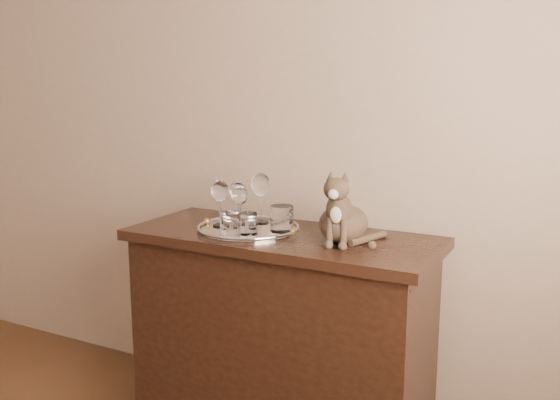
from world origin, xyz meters
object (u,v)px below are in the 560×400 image
(tray, at_px, (248,229))
(wine_glass_d, at_px, (240,206))
(wine_glass_a, at_px, (238,203))
(cat, at_px, (344,205))
(wine_glass_b, at_px, (261,198))
(sideboard, at_px, (282,338))
(tumbler_b, at_px, (230,224))
(wine_glass_c, at_px, (220,203))
(tumbler_a, at_px, (248,224))
(tumbler_c, at_px, (282,219))

(tray, xyz_separation_m, wine_glass_d, (-0.04, 0.01, 0.09))
(wine_glass_a, distance_m, cat, 0.46)
(wine_glass_b, bearing_deg, wine_glass_a, -129.13)
(sideboard, relative_size, tumbler_b, 13.49)
(wine_glass_c, distance_m, tumbler_a, 0.18)
(wine_glass_c, bearing_deg, cat, 3.56)
(tumbler_b, bearing_deg, tumbler_c, 46.91)
(sideboard, bearing_deg, wine_glass_b, 145.54)
(sideboard, bearing_deg, wine_glass_a, 172.84)
(wine_glass_a, bearing_deg, sideboard, -7.16)
(wine_glass_b, distance_m, tumbler_b, 0.25)
(wine_glass_c, xyz_separation_m, tumbler_c, (0.26, 0.04, -0.04))
(tumbler_a, bearing_deg, tray, 119.25)
(wine_glass_d, height_order, tumbler_b, wine_glass_d)
(wine_glass_b, distance_m, cat, 0.41)
(wine_glass_b, xyz_separation_m, tumbler_b, (0.01, -0.24, -0.06))
(cat, bearing_deg, tray, 175.35)
(tumbler_a, relative_size, tumbler_c, 0.81)
(sideboard, height_order, wine_glass_d, wine_glass_d)
(wine_glass_b, relative_size, tumbler_a, 2.52)
(cat, bearing_deg, tumbler_c, 172.16)
(wine_glass_a, height_order, wine_glass_b, wine_glass_b)
(wine_glass_c, bearing_deg, tumbler_c, 7.90)
(wine_glass_b, bearing_deg, tumbler_b, -88.41)
(wine_glass_d, distance_m, cat, 0.44)
(wine_glass_c, xyz_separation_m, tumbler_a, (0.16, -0.06, -0.05))
(sideboard, bearing_deg, tumbler_b, -135.19)
(tray, xyz_separation_m, cat, (0.39, 0.02, 0.13))
(tray, bearing_deg, cat, 2.31)
(wine_glass_a, height_order, cat, cat)
(tumbler_a, bearing_deg, wine_glass_c, 159.24)
(wine_glass_b, relative_size, wine_glass_c, 1.09)
(wine_glass_c, relative_size, tumbler_c, 1.88)
(wine_glass_a, bearing_deg, tumbler_c, -5.44)
(tumbler_b, bearing_deg, tumbler_a, 47.50)
(tumbler_b, bearing_deg, cat, 20.14)
(tumbler_a, height_order, tumbler_c, tumbler_c)
(wine_glass_d, distance_m, tumbler_b, 0.15)
(wine_glass_d, xyz_separation_m, tumbler_a, (0.09, -0.09, -0.04))
(wine_glass_a, height_order, tumbler_b, wine_glass_a)
(wine_glass_d, xyz_separation_m, cat, (0.43, 0.01, 0.04))
(sideboard, bearing_deg, wine_glass_c, -173.67)
(wine_glass_d, relative_size, tumbler_a, 2.06)
(cat, bearing_deg, wine_glass_c, 176.60)
(tray, bearing_deg, wine_glass_d, 170.63)
(tumbler_a, xyz_separation_m, tumbler_b, (-0.05, -0.05, 0.00))
(sideboard, xyz_separation_m, tumbler_c, (-0.00, 0.01, 0.48))
(tray, relative_size, tumbler_c, 4.00)
(tumbler_c, bearing_deg, wine_glass_b, 146.68)
(wine_glass_b, relative_size, tumbler_c, 2.05)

